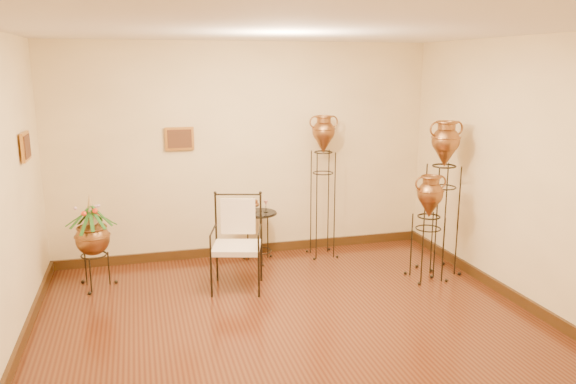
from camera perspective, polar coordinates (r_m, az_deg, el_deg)
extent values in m
plane|color=#562C14|center=(5.48, 1.08, -14.42)|extent=(5.00, 5.00, 0.00)
cube|color=#3E250E|center=(7.68, -4.13, -5.81)|extent=(5.00, 0.04, 0.12)
cube|color=#3E250E|center=(5.39, -26.23, -15.60)|extent=(0.04, 5.00, 0.12)
cube|color=#3E250E|center=(6.53, 22.82, -10.25)|extent=(0.04, 5.00, 0.12)
cube|color=#C38539|center=(7.21, -10.97, 5.34)|extent=(0.36, 0.03, 0.29)
cube|color=#C38539|center=(6.27, -25.11, 4.21)|extent=(0.03, 0.36, 0.29)
cube|color=beige|center=(6.38, -5.23, -5.66)|extent=(0.63, 0.60, 0.06)
cube|color=beige|center=(6.29, -5.29, -3.01)|extent=(0.39, 0.14, 0.42)
cylinder|color=black|center=(7.22, -2.98, -2.10)|extent=(0.45, 0.45, 0.01)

